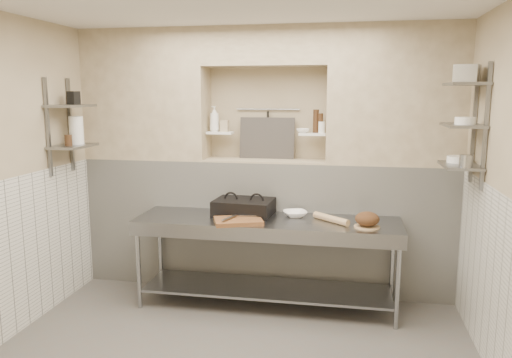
% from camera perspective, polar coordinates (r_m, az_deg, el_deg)
% --- Properties ---
extents(wall_back, '(4.00, 0.10, 2.80)m').
position_cam_1_polar(wall_back, '(5.62, 1.51, 2.38)').
color(wall_back, tan).
rests_on(wall_back, ground).
extents(wall_front, '(4.00, 0.10, 2.80)m').
position_cam_1_polar(wall_front, '(1.89, -18.64, -13.19)').
color(wall_front, tan).
rests_on(wall_front, ground).
extents(backwall_lower, '(4.00, 0.40, 1.40)m').
position_cam_1_polar(backwall_lower, '(5.52, 1.07, -5.18)').
color(backwall_lower, silver).
rests_on(backwall_lower, floor).
extents(alcove_sill, '(1.30, 0.40, 0.02)m').
position_cam_1_polar(alcove_sill, '(5.38, 1.09, 2.15)').
color(alcove_sill, tan).
rests_on(alcove_sill, backwall_lower).
extents(backwall_pillar_left, '(1.35, 0.40, 1.40)m').
position_cam_1_polar(backwall_pillar_left, '(5.70, -12.32, 9.32)').
color(backwall_pillar_left, tan).
rests_on(backwall_pillar_left, backwall_lower).
extents(backwall_pillar_right, '(1.35, 0.40, 1.40)m').
position_cam_1_polar(backwall_pillar_right, '(5.28, 15.64, 9.17)').
color(backwall_pillar_right, tan).
rests_on(backwall_pillar_right, backwall_lower).
extents(backwall_header, '(1.30, 0.40, 0.40)m').
position_cam_1_polar(backwall_header, '(5.35, 1.13, 14.88)').
color(backwall_header, tan).
rests_on(backwall_header, backwall_lower).
extents(wainscot_right, '(0.02, 3.90, 1.40)m').
position_cam_1_polar(wainscot_right, '(3.94, 26.80, -12.45)').
color(wainscot_right, silver).
rests_on(wainscot_right, floor).
extents(alcove_shelf_left, '(0.28, 0.16, 0.02)m').
position_cam_1_polar(alcove_shelf_left, '(5.45, -4.11, 5.30)').
color(alcove_shelf_left, white).
rests_on(alcove_shelf_left, backwall_lower).
extents(alcove_shelf_right, '(0.28, 0.16, 0.02)m').
position_cam_1_polar(alcove_shelf_right, '(5.29, 6.47, 5.12)').
color(alcove_shelf_right, white).
rests_on(alcove_shelf_right, backwall_lower).
extents(utensil_rail, '(0.70, 0.02, 0.02)m').
position_cam_1_polar(utensil_rail, '(5.50, 1.40, 7.97)').
color(utensil_rail, gray).
rests_on(utensil_rail, wall_back).
extents(hanging_steel, '(0.02, 0.02, 0.30)m').
position_cam_1_polar(hanging_steel, '(5.49, 1.36, 6.19)').
color(hanging_steel, black).
rests_on(hanging_steel, utensil_rail).
extents(splash_panel, '(0.60, 0.08, 0.45)m').
position_cam_1_polar(splash_panel, '(5.45, 1.27, 4.69)').
color(splash_panel, '#383330').
rests_on(splash_panel, alcove_sill).
extents(shelf_rail_left_a, '(0.03, 0.03, 0.95)m').
position_cam_1_polar(shelf_rail_left_a, '(5.56, -20.44, 5.83)').
color(shelf_rail_left_a, slate).
rests_on(shelf_rail_left_a, wall_left).
extents(shelf_rail_left_b, '(0.03, 0.03, 0.95)m').
position_cam_1_polar(shelf_rail_left_b, '(5.22, -22.69, 5.48)').
color(shelf_rail_left_b, slate).
rests_on(shelf_rail_left_b, wall_left).
extents(wall_shelf_left_lower, '(0.30, 0.50, 0.02)m').
position_cam_1_polar(wall_shelf_left_lower, '(5.33, -20.17, 3.55)').
color(wall_shelf_left_lower, slate).
rests_on(wall_shelf_left_lower, wall_left).
extents(wall_shelf_left_upper, '(0.30, 0.50, 0.03)m').
position_cam_1_polar(wall_shelf_left_upper, '(5.31, -20.42, 7.84)').
color(wall_shelf_left_upper, slate).
rests_on(wall_shelf_left_upper, wall_left).
extents(shelf_rail_right_a, '(0.03, 0.03, 1.05)m').
position_cam_1_polar(shelf_rail_right_a, '(4.89, 23.65, 5.77)').
color(shelf_rail_right_a, slate).
rests_on(shelf_rail_right_a, wall_right).
extents(shelf_rail_right_b, '(0.03, 0.03, 1.05)m').
position_cam_1_polar(shelf_rail_right_b, '(4.50, 24.77, 5.41)').
color(shelf_rail_right_b, slate).
rests_on(shelf_rail_right_b, wall_right).
extents(wall_shelf_right_lower, '(0.30, 0.50, 0.02)m').
position_cam_1_polar(wall_shelf_right_lower, '(4.70, 22.29, 1.43)').
color(wall_shelf_right_lower, slate).
rests_on(wall_shelf_right_lower, wall_right).
extents(wall_shelf_right_mid, '(0.30, 0.50, 0.02)m').
position_cam_1_polar(wall_shelf_right_mid, '(4.67, 22.57, 5.69)').
color(wall_shelf_right_mid, slate).
rests_on(wall_shelf_right_mid, wall_right).
extents(wall_shelf_right_upper, '(0.30, 0.50, 0.03)m').
position_cam_1_polar(wall_shelf_right_upper, '(4.66, 22.85, 9.98)').
color(wall_shelf_right_upper, slate).
rests_on(wall_shelf_right_upper, wall_right).
extents(prep_table, '(2.60, 0.70, 0.90)m').
position_cam_1_polar(prep_table, '(4.98, 1.23, -7.53)').
color(prep_table, gray).
rests_on(prep_table, floor).
extents(panini_press, '(0.61, 0.47, 0.16)m').
position_cam_1_polar(panini_press, '(5.08, -1.40, -3.23)').
color(panini_press, black).
rests_on(panini_press, prep_table).
extents(cutting_board, '(0.53, 0.45, 0.04)m').
position_cam_1_polar(cutting_board, '(4.78, -2.04, -4.81)').
color(cutting_board, brown).
rests_on(cutting_board, prep_table).
extents(knife_blade, '(0.27, 0.06, 0.01)m').
position_cam_1_polar(knife_blade, '(4.86, -0.43, -4.21)').
color(knife_blade, gray).
rests_on(knife_blade, cutting_board).
extents(tongs, '(0.10, 0.25, 0.02)m').
position_cam_1_polar(tongs, '(4.75, -3.03, -4.43)').
color(tongs, gray).
rests_on(tongs, cutting_board).
extents(mixing_bowl, '(0.30, 0.30, 0.06)m').
position_cam_1_polar(mixing_bowl, '(5.03, 4.49, -3.98)').
color(mixing_bowl, white).
rests_on(mixing_bowl, prep_table).
extents(rolling_pin, '(0.36, 0.34, 0.07)m').
position_cam_1_polar(rolling_pin, '(4.86, 8.58, -4.51)').
color(rolling_pin, tan).
rests_on(rolling_pin, prep_table).
extents(bread_board, '(0.24, 0.24, 0.01)m').
position_cam_1_polar(bread_board, '(4.73, 12.56, -5.35)').
color(bread_board, tan).
rests_on(bread_board, prep_table).
extents(bread_loaf, '(0.22, 0.22, 0.13)m').
position_cam_1_polar(bread_loaf, '(4.72, 12.60, -4.48)').
color(bread_loaf, '#4C2D19').
rests_on(bread_loaf, bread_board).
extents(bottle_soap, '(0.14, 0.14, 0.27)m').
position_cam_1_polar(bottle_soap, '(5.47, -4.77, 6.87)').
color(bottle_soap, white).
rests_on(bottle_soap, alcove_shelf_left).
extents(jar_alcove, '(0.08, 0.08, 0.12)m').
position_cam_1_polar(jar_alcove, '(5.44, -3.60, 6.08)').
color(jar_alcove, tan).
rests_on(jar_alcove, alcove_shelf_left).
extents(bowl_alcove, '(0.17, 0.17, 0.04)m').
position_cam_1_polar(bowl_alcove, '(5.28, 5.40, 5.51)').
color(bowl_alcove, white).
rests_on(bowl_alcove, alcove_shelf_right).
extents(condiment_a, '(0.06, 0.06, 0.21)m').
position_cam_1_polar(condiment_a, '(5.28, 7.36, 6.35)').
color(condiment_a, '#342012').
rests_on(condiment_a, alcove_shelf_right).
extents(condiment_b, '(0.06, 0.06, 0.24)m').
position_cam_1_polar(condiment_b, '(5.30, 6.86, 6.58)').
color(condiment_b, '#342012').
rests_on(condiment_b, alcove_shelf_right).
extents(condiment_c, '(0.07, 0.07, 0.12)m').
position_cam_1_polar(condiment_c, '(5.26, 7.53, 5.87)').
color(condiment_c, white).
rests_on(condiment_c, alcove_shelf_right).
extents(jug_left, '(0.14, 0.14, 0.28)m').
position_cam_1_polar(jug_left, '(5.39, -19.85, 5.26)').
color(jug_left, white).
rests_on(jug_left, wall_shelf_left_lower).
extents(jar_left, '(0.07, 0.07, 0.11)m').
position_cam_1_polar(jar_left, '(5.26, -20.66, 4.17)').
color(jar_left, '#342012').
rests_on(jar_left, wall_shelf_left_lower).
extents(box_left_upper, '(0.11, 0.11, 0.13)m').
position_cam_1_polar(box_left_upper, '(5.36, -20.12, 8.70)').
color(box_left_upper, black).
rests_on(box_left_upper, wall_shelf_left_upper).
extents(bowl_right, '(0.19, 0.19, 0.06)m').
position_cam_1_polar(bowl_right, '(4.79, 22.08, 2.09)').
color(bowl_right, white).
rests_on(bowl_right, wall_shelf_right_lower).
extents(canister_right, '(0.11, 0.11, 0.11)m').
position_cam_1_polar(canister_right, '(4.49, 22.86, 1.90)').
color(canister_right, gray).
rests_on(canister_right, wall_shelf_right_lower).
extents(bowl_right_mid, '(0.17, 0.17, 0.06)m').
position_cam_1_polar(bowl_right_mid, '(4.60, 22.78, 6.17)').
color(bowl_right_mid, white).
rests_on(bowl_right_mid, wall_shelf_right_mid).
extents(basket_right, '(0.25, 0.28, 0.15)m').
position_cam_1_polar(basket_right, '(4.68, 22.88, 11.03)').
color(basket_right, gray).
rests_on(basket_right, wall_shelf_right_upper).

